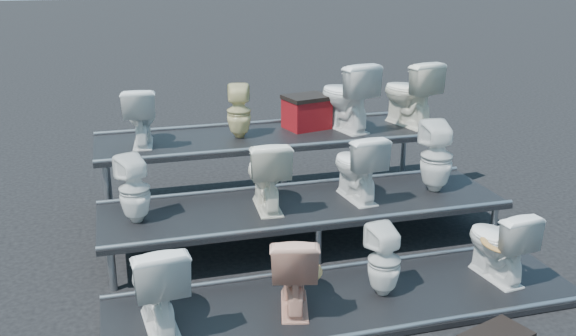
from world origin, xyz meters
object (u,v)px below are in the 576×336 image
object	(u,v)px
toilet_11	(409,93)
toilet_10	(346,96)
toilet_4	(134,189)
toilet_8	(141,116)
toilet_2	(384,261)
toilet_6	(357,166)
toilet_3	(498,243)
red_crate	(307,114)
toilet_5	(266,174)
toilet_9	(239,111)
toilet_7	(437,157)
toilet_1	(294,269)
toilet_0	(157,283)

from	to	relation	value
toilet_11	toilet_10	bearing A→B (deg)	-14.01
toilet_4	toilet_11	size ratio (longest dim) A/B	0.80
toilet_8	toilet_10	xyz separation A→B (m)	(2.48, 0.00, 0.09)
toilet_4	toilet_2	bearing A→B (deg)	126.19
toilet_6	toilet_11	distance (m)	1.82
toilet_3	red_crate	distance (m)	3.03
toilet_3	toilet_4	world-z (taller)	toilet_4
toilet_5	red_crate	world-z (taller)	red_crate
toilet_8	toilet_9	size ratio (longest dim) A/B	1.06
toilet_6	toilet_7	xyz separation A→B (m)	(0.93, 0.00, 0.02)
toilet_1	toilet_10	distance (m)	3.08
toilet_5	toilet_11	bearing A→B (deg)	-145.58
toilet_11	toilet_9	bearing A→B (deg)	-14.01
toilet_6	red_crate	world-z (taller)	red_crate
toilet_3	toilet_6	world-z (taller)	toilet_6
toilet_11	toilet_6	bearing A→B (deg)	33.36
toilet_0	toilet_11	bearing A→B (deg)	-147.86
toilet_1	toilet_7	xyz separation A→B (m)	(1.99, 1.30, 0.43)
toilet_4	toilet_5	size ratio (longest dim) A/B	0.90
toilet_0	toilet_1	xyz separation A→B (m)	(1.14, 0.00, -0.03)
toilet_3	toilet_10	bearing A→B (deg)	-84.55
toilet_1	toilet_4	xyz separation A→B (m)	(-1.22, 1.30, 0.38)
toilet_2	toilet_5	bearing A→B (deg)	-66.86
toilet_6	toilet_9	size ratio (longest dim) A/B	1.15
toilet_2	toilet_8	world-z (taller)	toilet_8
toilet_9	toilet_11	size ratio (longest dim) A/B	0.76
toilet_3	toilet_6	size ratio (longest dim) A/B	0.97
toilet_0	toilet_1	bearing A→B (deg)	174.74
toilet_11	red_crate	xyz separation A→B (m)	(-1.29, 0.19, -0.23)
toilet_5	toilet_10	world-z (taller)	toilet_10
toilet_4	toilet_1	bearing A→B (deg)	111.81
toilet_6	toilet_7	size ratio (longest dim) A/B	0.94
toilet_4	toilet_5	xyz separation A→B (m)	(1.31, 0.00, 0.04)
toilet_7	toilet_8	distance (m)	3.34
toilet_1	toilet_6	world-z (taller)	toilet_6
toilet_2	toilet_10	bearing A→B (deg)	-109.30
toilet_2	red_crate	world-z (taller)	red_crate
toilet_1	toilet_5	xyz separation A→B (m)	(0.09, 1.30, 0.41)
toilet_0	toilet_3	size ratio (longest dim) A/B	1.10
toilet_0	toilet_6	xyz separation A→B (m)	(2.20, 1.30, 0.37)
toilet_1	red_crate	distance (m)	3.02
toilet_1	toilet_11	size ratio (longest dim) A/B	0.86
toilet_2	toilet_8	bearing A→B (deg)	-60.57
red_crate	toilet_4	bearing A→B (deg)	-159.77
toilet_5	toilet_4	bearing A→B (deg)	3.56
toilet_4	red_crate	bearing A→B (deg)	-167.33
toilet_2	toilet_6	xyz separation A→B (m)	(0.24, 1.30, 0.44)
toilet_3	red_crate	bearing A→B (deg)	-76.86
toilet_1	toilet_6	xyz separation A→B (m)	(1.07, 1.30, 0.41)
toilet_1	toilet_3	xyz separation A→B (m)	(1.97, 0.00, -0.00)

